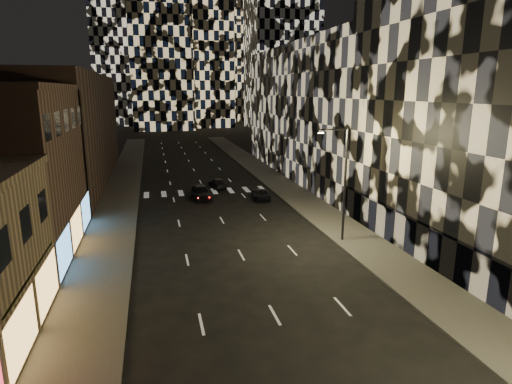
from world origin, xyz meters
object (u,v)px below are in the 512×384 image
car_dark_midlane (201,192)px  car_dark_rightlane (261,195)px  streetlight_far (342,177)px  car_dark_oncoming (218,183)px

car_dark_midlane → car_dark_rightlane: bearing=-20.3°
streetlight_far → car_dark_rightlane: 15.72m
car_dark_midlane → car_dark_oncoming: 5.89m
streetlight_far → car_dark_midlane: (-9.29, 16.57, -4.56)m
car_dark_midlane → streetlight_far: bearing=-64.9°
streetlight_far → car_dark_oncoming: 23.30m
car_dark_oncoming → car_dark_rightlane: (3.82, -7.12, -0.05)m
streetlight_far → car_dark_oncoming: size_ratio=2.18×
car_dark_oncoming → car_dark_rightlane: 8.08m
car_dark_midlane → car_dark_oncoming: car_dark_midlane is taller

